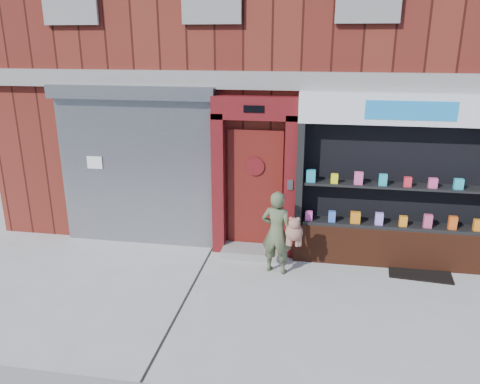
# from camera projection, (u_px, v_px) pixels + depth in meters

# --- Properties ---
(ground) EXTENTS (80.00, 80.00, 0.00)m
(ground) POSITION_uv_depth(u_px,v_px,m) (286.00, 309.00, 6.95)
(ground) COLOR #9E9E99
(ground) RESTS_ON ground
(building) EXTENTS (12.00, 8.16, 8.00)m
(building) POSITION_uv_depth(u_px,v_px,m) (310.00, 31.00, 11.33)
(building) COLOR #5C1C15
(building) RESTS_ON ground
(shutter_bay) EXTENTS (3.10, 0.30, 3.04)m
(shutter_bay) POSITION_uv_depth(u_px,v_px,m) (135.00, 157.00, 8.70)
(shutter_bay) COLOR gray
(shutter_bay) RESTS_ON ground
(red_door_bay) EXTENTS (1.52, 0.58, 2.90)m
(red_door_bay) POSITION_uv_depth(u_px,v_px,m) (254.00, 178.00, 8.36)
(red_door_bay) COLOR #500D10
(red_door_bay) RESTS_ON ground
(pharmacy_bay) EXTENTS (3.50, 0.41, 3.00)m
(pharmacy_bay) POSITION_uv_depth(u_px,v_px,m) (399.00, 190.00, 7.94)
(pharmacy_bay) COLOR #4F2212
(pharmacy_bay) RESTS_ON ground
(woman) EXTENTS (0.74, 0.48, 1.45)m
(woman) POSITION_uv_depth(u_px,v_px,m) (279.00, 232.00, 7.83)
(woman) COLOR #4E5A3B
(woman) RESTS_ON ground
(doormat) EXTENTS (1.08, 0.80, 0.03)m
(doormat) POSITION_uv_depth(u_px,v_px,m) (419.00, 271.00, 8.05)
(doormat) COLOR black
(doormat) RESTS_ON ground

